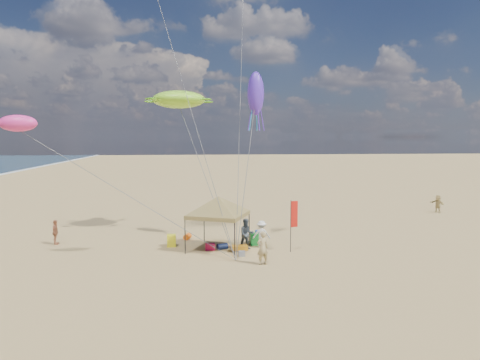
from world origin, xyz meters
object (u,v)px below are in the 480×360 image
at_px(feather_flag, 293,217).
at_px(person_near_a, 263,248).
at_px(cooler_red, 210,247).
at_px(person_near_b, 247,234).
at_px(chair_green, 255,239).
at_px(person_far_a, 55,232).
at_px(beach_cart, 240,248).
at_px(person_near_c, 261,234).
at_px(canopy_tent, 218,198).
at_px(cooler_blue, 260,233).
at_px(person_far_c, 438,204).
at_px(chair_yellow, 172,241).

xyz_separation_m(feather_flag, person_near_a, (-2.12, -2.32, -1.11)).
relative_size(cooler_red, person_near_b, 0.30).
distance_m(chair_green, person_far_a, 11.97).
relative_size(beach_cart, person_near_b, 0.51).
distance_m(beach_cart, person_near_c, 1.62).
bearing_deg(person_near_b, person_near_a, -88.82).
relative_size(canopy_tent, feather_flag, 1.81).
relative_size(cooler_blue, person_far_c, 0.35).
relative_size(person_near_a, person_near_c, 1.08).
relative_size(chair_green, person_far_a, 0.47).
height_order(beach_cart, person_near_a, person_near_a).
xyz_separation_m(canopy_tent, cooler_blue, (2.90, 3.22, -2.78)).
distance_m(chair_green, person_near_b, 1.28).
bearing_deg(feather_flag, person_far_a, 166.57).
bearing_deg(person_near_c, beach_cart, 32.98).
height_order(person_near_a, person_near_c, person_near_a).
bearing_deg(canopy_tent, person_near_a, -58.02).
xyz_separation_m(cooler_blue, chair_green, (-0.68, -2.31, 0.16)).
distance_m(canopy_tent, cooler_red, 2.82).
distance_m(beach_cart, person_far_a, 11.20).
distance_m(person_far_a, person_far_c, 30.19).
relative_size(chair_green, person_near_b, 0.39).
bearing_deg(person_near_a, person_near_b, -100.12).
distance_m(canopy_tent, person_far_a, 10.18).
bearing_deg(chair_yellow, person_near_b, -15.07).
xyz_separation_m(chair_yellow, person_near_c, (5.23, -0.87, 0.44)).
bearing_deg(canopy_tent, person_far_c, 28.30).
bearing_deg(feather_flag, canopy_tent, 167.44).
relative_size(chair_green, person_near_a, 0.41).
bearing_deg(canopy_tent, beach_cart, -20.70).
height_order(chair_yellow, person_far_c, person_far_c).
bearing_deg(cooler_red, chair_green, 18.75).
bearing_deg(person_near_b, chair_green, 51.95).
relative_size(feather_flag, chair_yellow, 4.19).
xyz_separation_m(person_near_a, person_near_c, (0.50, 3.46, -0.07)).
distance_m(cooler_blue, person_near_a, 6.55).
relative_size(person_near_b, person_near_c, 1.12).
distance_m(canopy_tent, beach_cart, 3.04).
xyz_separation_m(person_near_c, person_far_c, (16.90, 10.25, -0.02)).
bearing_deg(beach_cart, chair_green, 52.21).
relative_size(beach_cart, person_far_c, 0.58).
bearing_deg(canopy_tent, feather_flag, -12.56).
height_order(cooler_blue, chair_yellow, chair_yellow).
relative_size(feather_flag, chair_green, 4.19).
xyz_separation_m(canopy_tent, chair_yellow, (-2.70, 1.08, -2.62)).
height_order(feather_flag, person_far_a, feather_flag).
bearing_deg(feather_flag, person_far_c, 36.68).
height_order(cooler_blue, person_near_b, person_near_b).
height_order(cooler_blue, beach_cart, cooler_blue).
relative_size(chair_yellow, person_far_a, 0.47).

